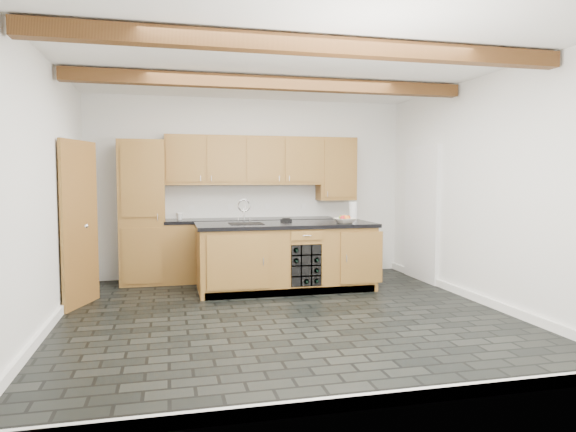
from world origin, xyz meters
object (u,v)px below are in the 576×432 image
Objects in this scene: paper_towel at (353,211)px; fruit_bowl at (345,221)px; island at (286,256)px; kitchen_scale at (286,220)px.

fruit_bowl is at bearing -121.03° from paper_towel.
paper_towel is at bearing 17.14° from island.
island is at bearing -89.81° from kitchen_scale.
paper_towel is (1.06, 0.11, 0.11)m from kitchen_scale.
fruit_bowl is at bearing -17.82° from kitchen_scale.
island is 9.27× the size of paper_towel.
kitchen_scale is (0.06, 0.24, 0.49)m from island.
island is 8.44× the size of fruit_bowl.
kitchen_scale is 0.70× the size of paper_towel.
fruit_bowl is (0.73, -0.44, 0.01)m from kitchen_scale.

